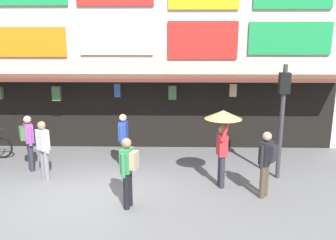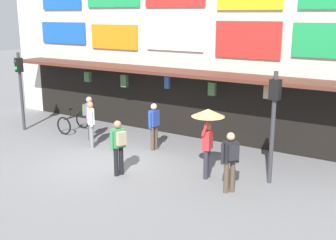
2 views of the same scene
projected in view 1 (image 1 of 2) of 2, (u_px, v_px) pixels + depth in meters
The scene contains 9 objects.
ground_plane at pixel (96, 194), 8.71m from camera, with size 80.00×80.00×0.00m, color slate.
shopfront at pixel (119, 36), 12.25m from camera, with size 18.00×2.60×8.00m.
traffic_light_far at pixel (283, 104), 9.25m from camera, with size 0.29×0.33×3.20m.
pedestrian_in_white at pixel (43, 147), 9.40m from camera, with size 0.42×0.40×1.68m.
pedestrian_with_umbrella at pixel (223, 127), 8.78m from camera, with size 0.96×0.96×2.08m.
pedestrian_in_blue at pixel (28, 139), 10.05m from camera, with size 0.47×0.48×1.68m.
pedestrian_in_black at pixel (123, 138), 10.30m from camera, with size 0.25×0.53×1.68m.
pedestrian_in_green at pixel (128, 168), 7.78m from camera, with size 0.43×0.51×1.68m.
pedestrian_in_red at pixel (266, 160), 8.31m from camera, with size 0.47×0.47×1.68m.
Camera 1 is at (2.02, -8.01, 3.81)m, focal length 36.53 mm.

